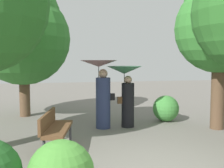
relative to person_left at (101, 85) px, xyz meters
The scene contains 6 objects.
person_left is the anchor object (origin of this frame).
person_right 0.73m from the person_left, ahead, with size 1.03×1.03×1.81m.
park_bench 2.29m from the person_left, 128.57° to the right, with size 0.78×1.57×0.83m.
tree_near_left 3.67m from the person_left, 136.10° to the left, with size 3.24×3.24×4.76m.
tree_mid_right 3.83m from the person_left, 13.12° to the right, with size 2.54×2.54×4.67m.
bush_behind_bench 2.41m from the person_left, 11.68° to the left, with size 0.84×0.84×0.84m, color #428C3D.
Camera 1 is at (-1.79, -4.48, 2.00)m, focal length 44.63 mm.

